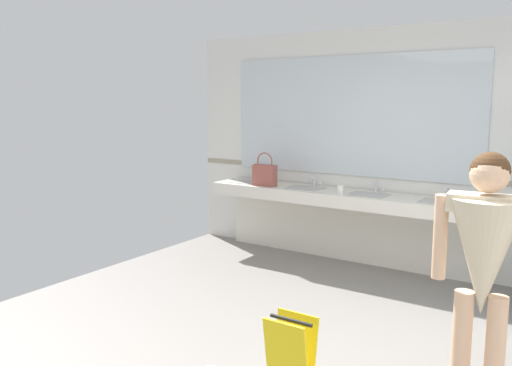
# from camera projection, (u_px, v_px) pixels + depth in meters

# --- Properties ---
(wall_back) EXTENTS (6.51, 0.12, 2.66)m
(wall_back) POSITION_uv_depth(u_px,v_px,m) (454.00, 152.00, 5.57)
(wall_back) COLOR silver
(wall_back) RESTS_ON ground_plane
(wall_back_tile_band) EXTENTS (6.51, 0.01, 0.06)m
(wall_back_tile_band) POSITION_uv_depth(u_px,v_px,m) (451.00, 179.00, 5.56)
(wall_back_tile_band) COLOR #9E937F
(wall_back_tile_band) RESTS_ON wall_back
(vanity_counter) EXTENTS (3.12, 0.56, 0.97)m
(vanity_counter) POSITION_uv_depth(u_px,v_px,m) (339.00, 209.00, 6.09)
(vanity_counter) COLOR silver
(vanity_counter) RESTS_ON ground_plane
(mirror_panel) EXTENTS (3.02, 0.02, 1.37)m
(mirror_panel) POSITION_uv_depth(u_px,v_px,m) (349.00, 116.00, 6.09)
(mirror_panel) COLOR silver
(mirror_panel) RESTS_ON wall_back
(person_standing) EXTENTS (0.56, 0.44, 1.59)m
(person_standing) POSITION_uv_depth(u_px,v_px,m) (484.00, 257.00, 2.98)
(person_standing) COLOR #DBAD89
(person_standing) RESTS_ON ground_plane
(handbag) EXTENTS (0.29, 0.11, 0.40)m
(handbag) POSITION_uv_depth(u_px,v_px,m) (265.00, 174.00, 6.33)
(handbag) COLOR #934C42
(handbag) RESTS_ON vanity_counter
(soap_dispenser) EXTENTS (0.07, 0.07, 0.21)m
(soap_dispenser) POSITION_uv_depth(u_px,v_px,m) (256.00, 173.00, 6.77)
(soap_dispenser) COLOR #D899B2
(soap_dispenser) RESTS_ON vanity_counter
(paper_cup) EXTENTS (0.07, 0.07, 0.09)m
(paper_cup) POSITION_uv_depth(u_px,v_px,m) (341.00, 190.00, 5.80)
(paper_cup) COLOR white
(paper_cup) RESTS_ON vanity_counter
(wet_floor_sign) EXTENTS (0.28, 0.19, 0.59)m
(wet_floor_sign) POSITION_uv_depth(u_px,v_px,m) (291.00, 362.00, 3.19)
(wet_floor_sign) COLOR yellow
(wet_floor_sign) RESTS_ON ground_plane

